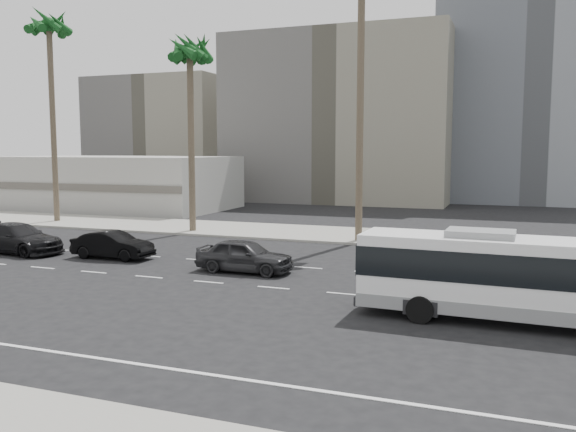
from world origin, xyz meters
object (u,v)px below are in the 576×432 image
at_px(palm_far, 49,29).
at_px(car_c, 17,238).
at_px(car_a, 244,256).
at_px(palm_mid, 190,55).
at_px(city_bus, 523,276).
at_px(car_b, 113,245).

bearing_deg(palm_far, car_c, -56.87).
bearing_deg(car_c, car_a, -85.68).
relative_size(car_c, palm_mid, 0.43).
xyz_separation_m(city_bus, palm_far, (-33.64, 16.69, 13.11)).
relative_size(car_a, car_c, 0.81).
height_order(car_a, car_b, car_a).
bearing_deg(car_b, palm_mid, 5.49).
relative_size(city_bus, car_b, 2.45).
bearing_deg(palm_mid, city_bus, -36.43).
bearing_deg(city_bus, palm_mid, 145.53).
xyz_separation_m(car_b, palm_far, (-13.73, 11.43, 13.99)).
distance_m(city_bus, palm_mid, 27.97).
bearing_deg(car_b, city_bus, -104.94).
bearing_deg(city_bus, car_a, 161.45).
bearing_deg(car_b, car_c, 93.89).
relative_size(car_b, car_c, 0.77).
distance_m(car_b, palm_far, 22.69).
distance_m(city_bus, car_b, 20.61).
xyz_separation_m(palm_mid, palm_far, (-12.72, 1.25, 2.79)).
relative_size(palm_mid, palm_far, 0.82).
relative_size(car_a, car_b, 1.05).
relative_size(city_bus, palm_far, 0.66).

